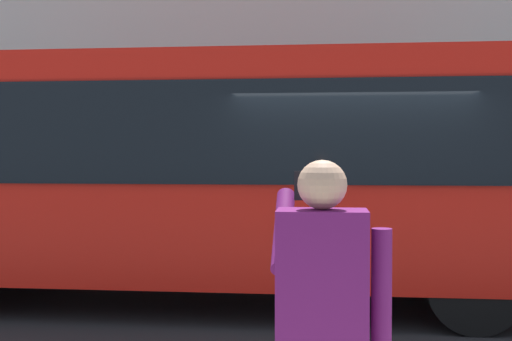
% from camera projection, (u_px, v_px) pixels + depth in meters
% --- Properties ---
extents(ground_plane, '(60.00, 60.00, 0.00)m').
position_uv_depth(ground_plane, '(349.00, 313.00, 7.33)').
color(ground_plane, '#232326').
extents(red_bus, '(9.05, 2.54, 3.08)m').
position_uv_depth(red_bus, '(206.00, 169.00, 7.84)').
color(red_bus, red).
rests_on(red_bus, ground_plane).
extents(pedestrian_photographer, '(0.53, 0.52, 1.70)m').
position_uv_depth(pedestrian_photographer, '(323.00, 319.00, 2.77)').
color(pedestrian_photographer, '#4C4238').
rests_on(pedestrian_photographer, sidewalk_curb).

